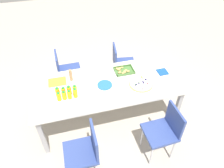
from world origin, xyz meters
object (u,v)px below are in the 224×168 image
object	(u,v)px
chair_near_left	(86,149)
chair_far_right	(121,62)
juice_bottle_5	(64,92)
snack_tray	(123,71)
juice_bottle_2	(69,95)
juice_bottle_1	(64,95)
party_table	(108,87)
juice_bottle_3	(75,93)
fruit_pizza	(141,84)
paper_folder	(57,82)
juice_bottle_6	(69,91)
cardboard_tube	(71,75)
napkin_stack	(162,72)
juice_bottle_7	(75,90)
chair_far_left	(65,69)
chair_near_right	(165,129)
plate_stack	(105,85)
juice_bottle_0	(59,97)
juice_bottle_4	(58,92)

from	to	relation	value
chair_near_left	chair_far_right	distance (m)	1.87
juice_bottle_5	snack_tray	size ratio (longest dim) A/B	0.46
chair_near_left	juice_bottle_2	xyz separation A→B (m)	(-0.07, 0.67, 0.32)
chair_far_right	juice_bottle_1	world-z (taller)	juice_bottle_1
party_table	juice_bottle_3	bearing A→B (deg)	-163.43
party_table	fruit_pizza	size ratio (longest dim) A/B	6.36
juice_bottle_3	juice_bottle_5	size ratio (longest dim) A/B	1.08
juice_bottle_5	paper_folder	distance (m)	0.32
chair_near_left	juice_bottle_5	xyz separation A→B (m)	(-0.14, 0.75, 0.32)
juice_bottle_6	cardboard_tube	distance (m)	0.30
juice_bottle_2	juice_bottle_6	bearing A→B (deg)	86.06
juice_bottle_3	napkin_stack	xyz separation A→B (m)	(1.37, 0.18, -0.06)
party_table	chair_near_left	bearing A→B (deg)	-120.79
juice_bottle_1	juice_bottle_2	xyz separation A→B (m)	(0.07, -0.01, 0.00)
chair_far_right	juice_bottle_7	world-z (taller)	juice_bottle_7
chair_far_left	juice_bottle_1	bearing A→B (deg)	-4.47
chair_near_right	napkin_stack	distance (m)	0.92
juice_bottle_6	plate_stack	xyz separation A→B (m)	(0.51, 0.05, -0.06)
party_table	paper_folder	xyz separation A→B (m)	(-0.70, 0.23, 0.06)
juice_bottle_1	napkin_stack	bearing A→B (deg)	6.70
fruit_pizza	cardboard_tube	xyz separation A→B (m)	(-0.96, 0.37, 0.08)
juice_bottle_3	snack_tray	world-z (taller)	juice_bottle_3
chair_far_left	chair_near_right	xyz separation A→B (m)	(1.13, -1.65, 0.00)
chair_far_right	juice_bottle_2	xyz separation A→B (m)	(-1.02, -0.95, 0.32)
chair_far_left	juice_bottle_0	distance (m)	1.06
chair_near_left	paper_folder	world-z (taller)	chair_near_left
juice_bottle_5	cardboard_tube	bearing A→B (deg)	64.70
juice_bottle_5	juice_bottle_6	world-z (taller)	juice_bottle_6
chair_near_right	fruit_pizza	world-z (taller)	chair_near_right
cardboard_tube	juice_bottle_1	bearing A→B (deg)	-110.52
chair_far_right	juice_bottle_2	world-z (taller)	juice_bottle_2
chair_far_right	napkin_stack	bearing A→B (deg)	38.08
chair_far_right	napkin_stack	world-z (taller)	chair_far_right
chair_near_right	juice_bottle_1	distance (m)	1.40
party_table	juice_bottle_4	xyz separation A→B (m)	(-0.71, -0.07, 0.13)
juice_bottle_0	juice_bottle_1	distance (m)	0.07
chair_near_left	juice_bottle_6	xyz separation A→B (m)	(-0.07, 0.74, 0.32)
snack_tray	chair_near_right	bearing A→B (deg)	-75.48
chair_far_left	fruit_pizza	size ratio (longest dim) A/B	2.42
juice_bottle_3	juice_bottle_7	size ratio (longest dim) A/B	1.07
juice_bottle_6	juice_bottle_3	bearing A→B (deg)	-44.16
cardboard_tube	plate_stack	bearing A→B (deg)	-28.93
juice_bottle_3	snack_tray	bearing A→B (deg)	24.69
snack_tray	paper_folder	distance (m)	1.02
chair_far_left	fruit_pizza	bearing A→B (deg)	45.26
chair_near_left	fruit_pizza	size ratio (longest dim) A/B	2.42
plate_stack	cardboard_tube	size ratio (longest dim) A/B	1.14
juice_bottle_3	snack_tray	size ratio (longest dim) A/B	0.49
juice_bottle_2	juice_bottle_6	xyz separation A→B (m)	(0.01, 0.08, 0.00)
fruit_pizza	cardboard_tube	bearing A→B (deg)	159.14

